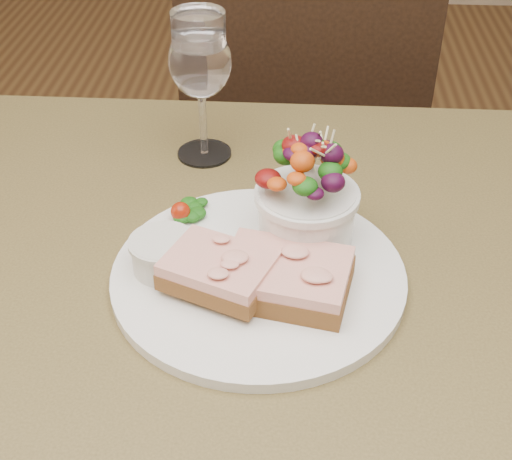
# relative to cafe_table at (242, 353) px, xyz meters

# --- Properties ---
(cafe_table) EXTENTS (0.80, 0.80, 0.75)m
(cafe_table) POSITION_rel_cafe_table_xyz_m (0.00, 0.00, 0.00)
(cafe_table) COLOR #453B1D
(cafe_table) RESTS_ON ground
(chair_far) EXTENTS (0.43, 0.43, 0.90)m
(chair_far) POSITION_rel_cafe_table_xyz_m (0.07, 0.72, -0.36)
(chair_far) COLOR black
(chair_far) RESTS_ON ground
(dinner_plate) EXTENTS (0.30, 0.30, 0.01)m
(dinner_plate) POSITION_rel_cafe_table_xyz_m (0.02, 0.01, 0.11)
(dinner_plate) COLOR white
(dinner_plate) RESTS_ON cafe_table
(sandwich_front) EXTENTS (0.14, 0.11, 0.03)m
(sandwich_front) POSITION_rel_cafe_table_xyz_m (0.05, -0.02, 0.13)
(sandwich_front) COLOR #442E12
(sandwich_front) RESTS_ON dinner_plate
(sandwich_back) EXTENTS (0.12, 0.11, 0.03)m
(sandwich_back) POSITION_rel_cafe_table_xyz_m (-0.02, -0.02, 0.14)
(sandwich_back) COLOR #442E12
(sandwich_back) RESTS_ON dinner_plate
(ramekin) EXTENTS (0.06, 0.06, 0.04)m
(ramekin) POSITION_rel_cafe_table_xyz_m (-0.08, 0.00, 0.13)
(ramekin) COLOR silver
(ramekin) RESTS_ON dinner_plate
(salad_bowl) EXTENTS (0.10, 0.10, 0.13)m
(salad_bowl) POSITION_rel_cafe_table_xyz_m (0.06, 0.06, 0.17)
(salad_bowl) COLOR white
(salad_bowl) RESTS_ON dinner_plate
(garnish) EXTENTS (0.05, 0.04, 0.02)m
(garnish) POSITION_rel_cafe_table_xyz_m (-0.06, 0.09, 0.12)
(garnish) COLOR #0F380A
(garnish) RESTS_ON dinner_plate
(wine_glass) EXTENTS (0.08, 0.08, 0.18)m
(wine_glass) POSITION_rel_cafe_table_xyz_m (-0.07, 0.25, 0.22)
(wine_glass) COLOR white
(wine_glass) RESTS_ON cafe_table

